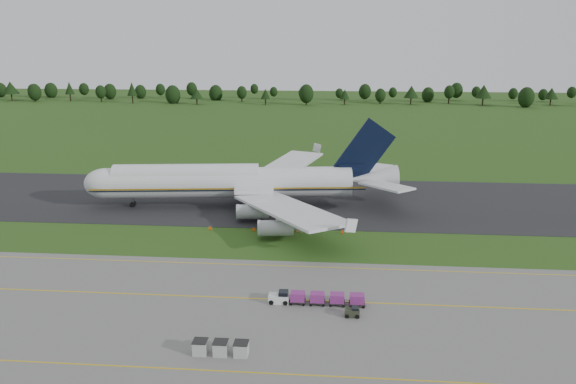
# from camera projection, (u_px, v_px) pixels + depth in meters

# --- Properties ---
(ground) EXTENTS (600.00, 600.00, 0.00)m
(ground) POSITION_uv_depth(u_px,v_px,m) (295.00, 244.00, 99.83)
(ground) COLOR #254615
(ground) RESTS_ON ground
(apron) EXTENTS (300.00, 52.00, 0.06)m
(apron) POSITION_uv_depth(u_px,v_px,m) (275.00, 345.00, 67.16)
(apron) COLOR slate
(apron) RESTS_ON ground
(taxiway) EXTENTS (300.00, 40.00, 0.08)m
(taxiway) POSITION_uv_depth(u_px,v_px,m) (304.00, 200.00, 126.72)
(taxiway) COLOR black
(taxiway) RESTS_ON ground
(apron_markings) EXTENTS (300.00, 30.20, 0.01)m
(apron_markings) POSITION_uv_depth(u_px,v_px,m) (281.00, 316.00, 73.90)
(apron_markings) COLOR gold
(apron_markings) RESTS_ON apron
(tree_line) EXTENTS (527.45, 21.66, 11.74)m
(tree_line) POSITION_uv_depth(u_px,v_px,m) (352.00, 93.00, 307.19)
(tree_line) COLOR black
(tree_line) RESTS_ON ground
(aircraft) EXTENTS (68.66, 66.28, 19.22)m
(aircraft) POSITION_uv_depth(u_px,v_px,m) (235.00, 182.00, 121.35)
(aircraft) COLOR silver
(aircraft) RESTS_ON ground
(baggage_train) EXTENTS (13.28, 1.70, 1.63)m
(baggage_train) POSITION_uv_depth(u_px,v_px,m) (315.00, 298.00, 77.19)
(baggage_train) COLOR white
(baggage_train) RESTS_ON apron
(utility_cart) EXTENTS (1.93, 1.35, 1.06)m
(utility_cart) POSITION_uv_depth(u_px,v_px,m) (352.00, 313.00, 73.82)
(utility_cart) COLOR #2A2E20
(utility_cart) RESTS_ON apron
(uld_row) EXTENTS (6.49, 1.69, 1.67)m
(uld_row) POSITION_uv_depth(u_px,v_px,m) (221.00, 348.00, 64.86)
(uld_row) COLOR #ACACAC
(uld_row) RESTS_ON apron
(edge_markers) EXTENTS (25.76, 0.30, 0.60)m
(edge_markers) POSITION_uv_depth(u_px,v_px,m) (276.00, 230.00, 106.33)
(edge_markers) COLOR #F24A07
(edge_markers) RESTS_ON ground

